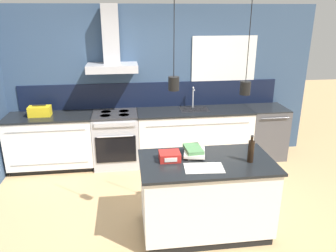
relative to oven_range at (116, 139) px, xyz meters
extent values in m
plane|color=tan|center=(0.64, -1.69, -0.46)|extent=(16.00, 16.00, 0.00)
cube|color=#354C6B|center=(0.64, 0.34, 0.84)|extent=(5.60, 0.06, 2.60)
cube|color=black|center=(0.64, 0.30, 0.67)|extent=(4.42, 0.02, 0.43)
cube|color=white|center=(1.89, 0.30, 1.16)|extent=(1.12, 0.01, 0.96)
cube|color=black|center=(1.89, 0.31, 1.16)|extent=(1.04, 0.01, 0.88)
cube|color=#B5B5BA|center=(0.00, 0.08, 1.18)|extent=(0.80, 0.46, 0.12)
cube|color=#B5B5BA|center=(0.00, 0.17, 1.69)|extent=(0.26, 0.20, 0.90)
cylinder|color=black|center=(0.68, -1.97, 1.78)|extent=(0.01, 0.01, 0.73)
cylinder|color=black|center=(0.68, -1.97, 1.35)|extent=(0.11, 0.11, 0.14)
sphere|color=#F9D18C|center=(0.68, -1.97, 1.35)|extent=(0.06, 0.06, 0.06)
cylinder|color=black|center=(1.44, -1.97, 1.75)|extent=(0.01, 0.01, 0.80)
cylinder|color=black|center=(1.44, -1.97, 1.28)|extent=(0.11, 0.11, 0.14)
sphere|color=#F9D18C|center=(1.44, -1.97, 1.28)|extent=(0.06, 0.06, 0.06)
cube|color=black|center=(-1.05, 0.03, -0.41)|extent=(1.30, 0.56, 0.09)
cube|color=white|center=(-1.05, 0.00, 0.03)|extent=(1.34, 0.62, 0.79)
cube|color=gray|center=(-1.05, -0.31, 0.30)|extent=(1.18, 0.01, 0.01)
cube|color=gray|center=(-1.05, -0.31, -0.25)|extent=(1.18, 0.01, 0.01)
cube|color=black|center=(-1.05, 0.00, 0.44)|extent=(1.37, 0.64, 0.03)
cube|color=black|center=(1.34, 0.03, -0.41)|extent=(1.87, 0.56, 0.09)
cube|color=white|center=(1.34, 0.00, 0.03)|extent=(1.92, 0.62, 0.79)
cube|color=gray|center=(1.34, -0.31, 0.30)|extent=(1.69, 0.01, 0.01)
cube|color=gray|center=(1.34, -0.31, -0.25)|extent=(1.69, 0.01, 0.01)
cube|color=black|center=(1.34, 0.00, 0.44)|extent=(1.95, 0.64, 0.03)
cube|color=#262628|center=(1.34, 0.05, 0.45)|extent=(0.48, 0.34, 0.01)
cylinder|color=#B5B5BA|center=(1.34, 0.18, 0.63)|extent=(0.02, 0.02, 0.35)
sphere|color=#B5B5BA|center=(1.34, 0.18, 0.80)|extent=(0.03, 0.03, 0.03)
cylinder|color=#B5B5BA|center=(1.34, 0.12, 0.78)|extent=(0.02, 0.12, 0.02)
cube|color=#B5B5BA|center=(0.00, 0.00, -0.02)|extent=(0.74, 0.62, 0.87)
cube|color=black|center=(0.00, -0.31, -0.06)|extent=(0.64, 0.02, 0.44)
cylinder|color=#B5B5BA|center=(0.00, -0.34, 0.17)|extent=(0.55, 0.02, 0.02)
cube|color=#B5B5BA|center=(0.00, -0.32, 0.36)|extent=(0.64, 0.02, 0.07)
cube|color=#2D2D30|center=(0.00, 0.00, 0.43)|extent=(0.74, 0.60, 0.04)
cylinder|color=black|center=(-0.15, 0.11, 0.45)|extent=(0.17, 0.17, 0.00)
cylinder|color=black|center=(0.15, 0.11, 0.45)|extent=(0.17, 0.17, 0.00)
cylinder|color=black|center=(-0.15, -0.10, 0.45)|extent=(0.17, 0.17, 0.00)
cylinder|color=black|center=(0.15, -0.10, 0.45)|extent=(0.17, 0.17, 0.00)
cube|color=#4C4C51|center=(2.62, 0.00, -0.01)|extent=(0.64, 0.62, 0.89)
cube|color=black|center=(2.62, 0.00, 0.44)|extent=(0.64, 0.62, 0.02)
cylinder|color=#4C4C51|center=(2.62, -0.33, 0.36)|extent=(0.48, 0.02, 0.02)
cube|color=black|center=(1.06, -1.95, -0.41)|extent=(1.40, 0.76, 0.09)
cube|color=white|center=(1.06, -1.95, 0.03)|extent=(1.46, 0.79, 0.79)
cube|color=black|center=(1.06, -1.95, 0.44)|extent=(1.51, 0.84, 0.03)
cylinder|color=black|center=(1.53, -2.03, 0.58)|extent=(0.07, 0.07, 0.25)
cylinder|color=black|center=(1.53, -2.03, 0.73)|extent=(0.03, 0.03, 0.06)
cylinder|color=#262628|center=(1.53, -2.03, 0.76)|extent=(0.03, 0.03, 0.01)
cube|color=silver|center=(0.94, -1.79, 0.47)|extent=(0.17, 0.25, 0.02)
cube|color=silver|center=(0.95, -1.80, 0.50)|extent=(0.30, 0.35, 0.03)
cube|color=#4C7F4C|center=(0.94, -1.78, 0.53)|extent=(0.20, 0.29, 0.04)
cube|color=red|center=(0.65, -1.88, 0.50)|extent=(0.23, 0.19, 0.10)
cube|color=white|center=(0.65, -1.98, 0.50)|extent=(0.14, 0.01, 0.05)
cube|color=silver|center=(0.99, -2.12, 0.46)|extent=(0.43, 0.28, 0.01)
cube|color=gold|center=(-1.17, 0.00, 0.53)|extent=(0.34, 0.18, 0.16)
cylinder|color=black|center=(-1.17, 0.00, 0.63)|extent=(0.20, 0.02, 0.02)
camera|label=1|loc=(0.20, -5.18, 2.04)|focal=35.00mm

